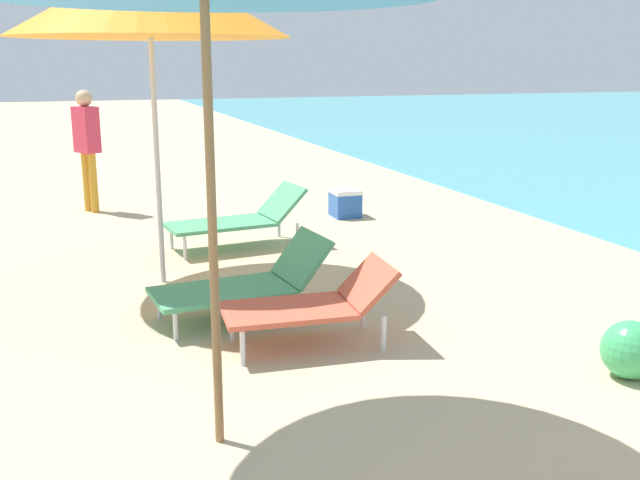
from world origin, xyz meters
TOP-DOWN VIEW (x-y plane):
  - lounger_second_shoreside at (-0.42, 4.30)m, footprint 1.30×0.67m
  - lounger_farthest_shoreside at (-0.26, 7.40)m, footprint 1.61×0.83m
  - lounger_farthest_inland at (-0.73, 5.07)m, footprint 1.49×0.78m
  - person_walking_near at (-1.77, 10.08)m, footprint 0.37×0.42m
  - cooler_box at (1.49, 8.60)m, footprint 0.37×0.43m
  - beach_ball at (1.42, 3.05)m, footprint 0.40×0.40m

SIDE VIEW (x-z plane):
  - cooler_box at x=1.49m, z-range 0.00..0.38m
  - beach_ball at x=1.42m, z-range 0.00..0.40m
  - lounger_farthest_inland at x=-0.73m, z-range -0.02..0.63m
  - lounger_second_shoreside at x=-0.42m, z-range 0.02..0.64m
  - lounger_farthest_shoreside at x=-0.26m, z-range 0.00..0.68m
  - person_walking_near at x=-1.77m, z-range 0.18..1.87m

